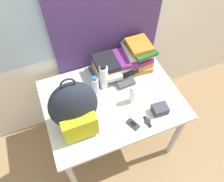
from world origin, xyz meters
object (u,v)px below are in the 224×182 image
object	(u,v)px
book_stack_left	(106,68)
cell_phone	(133,124)
sunscreen_bottle	(133,95)
backpack	(74,108)
water_bottle	(95,85)
wristwatch	(147,122)
book_stack_right	(138,55)
sunglasses_case	(126,84)
book_stack_center	(122,64)
camera_pouch	(160,109)
sports_bottle	(104,77)

from	to	relation	value
book_stack_left	cell_phone	xyz separation A→B (m)	(0.01, -0.53, -0.08)
book_stack_left	sunscreen_bottle	bearing A→B (deg)	-74.65
backpack	cell_phone	world-z (taller)	backpack
water_bottle	book_stack_left	bearing A→B (deg)	44.33
wristwatch	backpack	bearing A→B (deg)	159.82
backpack	water_bottle	bearing A→B (deg)	46.34
backpack	book_stack_right	distance (m)	0.77
sunglasses_case	wristwatch	size ratio (longest dim) A/B	1.50
cell_phone	wristwatch	distance (m)	0.11
book_stack_center	cell_phone	size ratio (longest dim) A/B	2.27
backpack	cell_phone	xyz separation A→B (m)	(0.38, -0.16, -0.21)
backpack	book_stack_center	distance (m)	0.64
camera_pouch	cell_phone	bearing A→B (deg)	-173.35
book_stack_center	sunglasses_case	world-z (taller)	book_stack_center
backpack	book_stack_center	world-z (taller)	backpack
book_stack_left	sports_bottle	bearing A→B (deg)	-119.02
sports_bottle	cell_phone	world-z (taller)	sports_bottle
book_stack_center	sports_bottle	bearing A→B (deg)	-152.29
water_bottle	camera_pouch	world-z (taller)	water_bottle
sunscreen_bottle	sunglasses_case	distance (m)	0.17
book_stack_center	sunscreen_bottle	distance (m)	0.33
sunglasses_case	wristwatch	world-z (taller)	sunglasses_case
sunscreen_bottle	cell_phone	xyz separation A→B (m)	(-0.08, -0.20, -0.07)
backpack	sunglasses_case	size ratio (longest dim) A/B	3.33
camera_pouch	wristwatch	world-z (taller)	camera_pouch
water_bottle	sunscreen_bottle	size ratio (longest dim) A/B	1.07
sunglasses_case	camera_pouch	bearing A→B (deg)	-68.45
book_stack_center	sunscreen_bottle	size ratio (longest dim) A/B	1.51
water_bottle	sunglasses_case	xyz separation A→B (m)	(0.26, -0.03, -0.07)
book_stack_right	backpack	bearing A→B (deg)	-150.49
book_stack_right	camera_pouch	distance (m)	0.52
book_stack_right	camera_pouch	world-z (taller)	book_stack_right
cell_phone	sunglasses_case	bearing A→B (deg)	73.83
sunscreen_bottle	camera_pouch	distance (m)	0.23
water_bottle	camera_pouch	bearing A→B (deg)	-42.79
book_stack_right	water_bottle	size ratio (longest dim) A/B	1.57
book_stack_center	sunglasses_case	distance (m)	0.18
water_bottle	sunscreen_bottle	xyz separation A→B (m)	(0.24, -0.19, -0.01)
sunscreen_bottle	camera_pouch	world-z (taller)	sunscreen_bottle
water_bottle	sports_bottle	xyz separation A→B (m)	(0.08, 0.03, 0.03)
camera_pouch	wristwatch	distance (m)	0.14
backpack	camera_pouch	size ratio (longest dim) A/B	4.21
sunglasses_case	camera_pouch	xyz separation A→B (m)	(0.13, -0.33, 0.02)
sunscreen_bottle	book_stack_right	bearing A→B (deg)	58.69
book_stack_center	cell_phone	world-z (taller)	book_stack_center
water_bottle	cell_phone	world-z (taller)	water_bottle
sports_bottle	book_stack_center	bearing A→B (deg)	27.71
book_stack_center	wristwatch	size ratio (longest dim) A/B	2.52
book_stack_left	wristwatch	distance (m)	0.57
book_stack_right	cell_phone	world-z (taller)	book_stack_right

